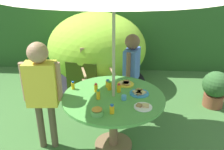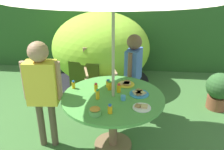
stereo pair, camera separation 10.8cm
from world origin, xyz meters
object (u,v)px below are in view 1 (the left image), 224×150
snack_bowl (97,111)px  juice_bottle_front_edge (119,88)px  dome_tent (97,48)px  potted_plant (215,88)px  juice_bottle_back_edge (73,86)px  child_in_yellow_shirt (42,84)px  plate_mid_left (143,107)px  juice_bottle_near_left (112,109)px  wooden_chair (97,74)px  child_in_blue_shirt (132,65)px  plate_far_right (125,83)px  plate_center_back (139,93)px  garden_table (113,106)px  cup_near (124,97)px  juice_bottle_far_left (98,95)px  juice_bottle_center_front (96,88)px  juice_bottle_mid_right (108,84)px  juice_bottle_near_right (109,86)px

snack_bowl → juice_bottle_front_edge: size_ratio=1.17×
dome_tent → snack_bowl: (0.32, -2.55, 0.07)m
potted_plant → juice_bottle_back_edge: juice_bottle_back_edge is taller
child_in_yellow_shirt → snack_bowl: child_in_yellow_shirt is taller
plate_mid_left → juice_bottle_near_left: bearing=-157.4°
wooden_chair → child_in_blue_shirt: child_in_blue_shirt is taller
wooden_chair → juice_bottle_front_edge: 1.18m
potted_plant → child_in_blue_shirt: bearing=-167.8°
juice_bottle_back_edge → dome_tent: bearing=88.1°
plate_far_right → wooden_chair: bearing=121.2°
plate_far_right → dome_tent: bearing=109.1°
wooden_chair → child_in_yellow_shirt: size_ratio=0.69×
juice_bottle_back_edge → snack_bowl: bearing=-56.6°
wooden_chair → juice_bottle_back_edge: wooden_chair is taller
plate_center_back → snack_bowl: bearing=-132.4°
garden_table → plate_far_right: 0.40m
plate_mid_left → juice_bottle_near_left: (-0.34, -0.14, 0.04)m
wooden_chair → plate_mid_left: wooden_chair is taller
dome_tent → cup_near: 2.29m
dome_tent → juice_bottle_far_left: (0.30, -2.21, 0.09)m
child_in_yellow_shirt → plate_far_right: child_in_yellow_shirt is taller
potted_plant → cup_near: bearing=-141.4°
plate_center_back → juice_bottle_near_left: juice_bottle_near_left is taller
juice_bottle_center_front → potted_plant: bearing=28.8°
child_in_yellow_shirt → plate_mid_left: child_in_yellow_shirt is taller
potted_plant → plate_mid_left: bearing=-133.5°
child_in_blue_shirt → wooden_chair: bearing=-104.3°
dome_tent → juice_bottle_mid_right: (0.38, -1.88, 0.08)m
plate_far_right → juice_bottle_near_right: size_ratio=1.85×
plate_mid_left → child_in_blue_shirt: bearing=96.3°
child_in_yellow_shirt → cup_near: bearing=-5.3°
juice_bottle_mid_right → juice_bottle_back_edge: (-0.45, -0.09, 0.00)m
dome_tent → cup_near: size_ratio=38.75×
child_in_blue_shirt → child_in_yellow_shirt: bearing=-35.0°
potted_plant → dome_tent: bearing=155.8°
child_in_blue_shirt → juice_bottle_center_front: (-0.46, -0.73, -0.04)m
plate_mid_left → juice_bottle_mid_right: 0.66m
juice_bottle_near_left → juice_bottle_front_edge: bearing=83.8°
dome_tent → juice_bottle_center_front: (0.24, -2.02, 0.08)m
plate_center_back → child_in_yellow_shirt: bearing=-172.7°
juice_bottle_near_right → juice_bottle_back_edge: bearing=-178.8°
child_in_blue_shirt → juice_bottle_mid_right: bearing=-13.1°
child_in_blue_shirt → juice_bottle_near_right: size_ratio=10.82×
cup_near → snack_bowl: bearing=-128.7°
plate_far_right → juice_bottle_mid_right: (-0.23, -0.09, 0.04)m
child_in_yellow_shirt → plate_center_back: 1.20m
plate_far_right → child_in_blue_shirt: bearing=80.2°
juice_bottle_front_edge → cup_near: juice_bottle_front_edge is taller
wooden_chair → dome_tent: size_ratio=0.41×
plate_far_right → juice_bottle_far_left: 0.54m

